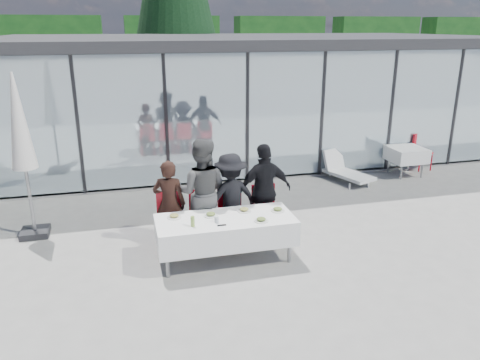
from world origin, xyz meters
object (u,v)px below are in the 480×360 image
Objects in this scene: diner_chair_d at (265,209)px; lounger at (344,170)px; juice_bottle at (193,221)px; spare_chair_a at (419,150)px; diner_chair_a at (170,218)px; diner_chair_b at (203,215)px; spare_table_right at (406,155)px; diner_b at (202,192)px; diner_c at (230,197)px; spare_chair_b at (428,144)px; market_umbrella at (20,133)px; diner_chair_c at (231,212)px; diner_d at (265,191)px; folded_eyeglasses at (222,225)px; plate_extra at (261,220)px; dining_table at (225,230)px; plate_a at (174,216)px; plate_b at (211,215)px; plate_c at (244,210)px; diner_a at (169,204)px; plate_d at (278,209)px.

lounger is (2.94, 2.68, -0.28)m from diner_chair_d.
spare_chair_a is at bearing 30.49° from juice_bottle.
diner_chair_b is at bearing 0.00° from diner_chair_a.
juice_bottle reaches higher than spare_table_right.
diner_b is 0.54m from diner_c.
diner_chair_a is 8.45m from spare_chair_b.
spare_table_right is 0.59× the size of lounger.
market_umbrella reaches higher than juice_bottle.
spare_table_right is at bearing 22.51° from diner_chair_a.
diner_chair_c is 0.56× the size of diner_d.
diner_chair_c is 1.12m from folded_eyeglasses.
diner_c is at bearing 90.00° from diner_chair_c.
market_umbrella is (-3.78, 2.08, 1.19)m from plate_extra.
diner_c is at bearing -143.46° from lounger.
spare_chair_b is (6.58, 3.51, -0.27)m from diner_c.
diner_chair_b is (-0.25, 0.75, -0.00)m from dining_table.
market_umbrella is (-10.10, -2.48, 1.43)m from spare_chair_b.
plate_a is 0.08× the size of market_umbrella.
spare_chair_b is at bearing 30.79° from diner_chair_d.
plate_c is at bearing 6.17° from plate_b.
diner_a is at bearing 154.58° from plate_c.
diner_b is 8.23× the size of plate_d.
lounger is at bearing 42.32° from diner_chair_d.
plate_b is 1.40× the size of juice_bottle.
juice_bottle is (-0.94, -0.40, 0.06)m from plate_c.
juice_bottle is (-0.56, -0.19, 0.30)m from dining_table.
spare_table_right is 1.75m from lounger.
market_umbrella reaches higher than plate_extra.
spare_chair_b is at bearing -162.89° from diner_c.
diner_chair_d is 0.67× the size of lounger.
diner_a is 9.47× the size of juice_bottle.
market_umbrella is at bearing -1.60° from diner_b.
diner_b is 1.38m from plate_d.
plate_extra is 5.00m from lounger.
plate_d is at bearing -144.92° from spare_chair_a.
diner_chair_d is at bearing -137.68° from lounger.
spare_chair_a reaches higher than plate_extra.
plate_c is 1.66× the size of folded_eyeglasses.
plate_b is (0.61, -0.61, 0.24)m from diner_chair_a.
diner_chair_d is at bearing 39.57° from dining_table.
diner_b reaches higher than spare_chair_a.
plate_d is 1.52m from juice_bottle.
diner_b is (-0.25, 0.78, 0.42)m from dining_table.
diner_chair_c is at bearing 180.00° from diner_chair_d.
diner_chair_a is 0.51× the size of diner_b.
plate_extra is at bearing -20.35° from plate_a.
plate_d reaches higher than spare_table_right.
diner_chair_a is 0.67× the size of lounger.
diner_a reaches higher than diner_chair_c.
diner_d is 6.17m from spare_chair_a.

